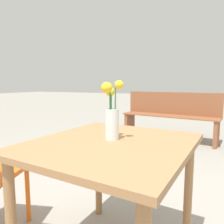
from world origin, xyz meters
name	(u,v)px	position (x,y,z in m)	size (l,w,h in m)	color
table_front	(111,161)	(0.00, 0.00, 0.60)	(0.84, 0.91, 0.70)	#9E7047
flower_vase	(112,117)	(-0.02, 0.04, 0.83)	(0.11, 0.12, 0.31)	silver
bench_near	(170,114)	(-0.26, 2.94, 0.46)	(1.70, 0.54, 0.85)	brown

